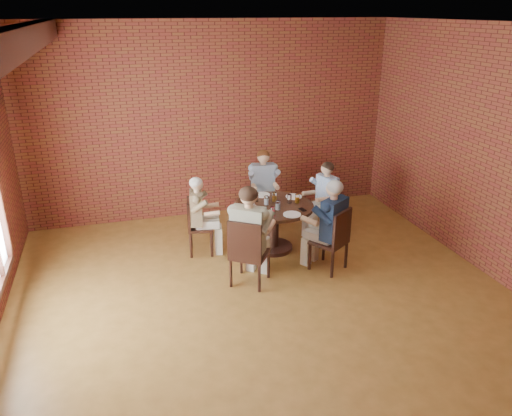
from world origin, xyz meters
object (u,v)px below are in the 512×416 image
object	(u,v)px
chair_c	(196,224)
diner_e	(330,226)
chair_e	(334,238)
diner_a	(324,200)
chair_b	(263,194)
chair_d	(247,251)
diner_b	(263,188)
diner_d	(250,236)
smartphone	(303,210)
chair_a	(327,207)
diner_c	(200,216)
dining_table	(273,218)

from	to	relation	value
chair_c	diner_e	distance (m)	2.04
chair_e	diner_a	bearing A→B (deg)	-140.67
chair_b	chair_d	bearing A→B (deg)	-103.44
diner_b	diner_d	world-z (taller)	diner_d
smartphone	chair_a	bearing A→B (deg)	31.99
diner_c	chair_d	xyz separation A→B (m)	(0.42, -1.17, -0.09)
dining_table	chair_a	xyz separation A→B (m)	(1.04, 0.30, -0.04)
chair_a	diner_c	xyz separation A→B (m)	(-2.15, -0.10, 0.12)
diner_a	chair_e	bearing A→B (deg)	-32.44
diner_b	smartphone	size ratio (longest dim) A/B	9.53
chair_a	diner_a	bearing A→B (deg)	-90.00
diner_a	diner_b	bearing A→B (deg)	-149.29
chair_b	diner_c	world-z (taller)	diner_c
dining_table	chair_b	size ratio (longest dim) A/B	1.33
chair_a	chair_e	xyz separation A→B (m)	(-0.42, -1.21, 0.03)
dining_table	diner_c	size ratio (longest dim) A/B	1.01
chair_a	chair_b	world-z (taller)	chair_b
diner_e	chair_e	bearing A→B (deg)	90.00
chair_d	chair_e	world-z (taller)	chair_d
chair_e	diner_c	bearing A→B (deg)	-66.73
chair_c	diner_c	bearing A→B (deg)	-90.00
diner_c	chair_d	size ratio (longest dim) A/B	1.25
dining_table	chair_e	size ratio (longest dim) A/B	1.29
chair_a	chair_b	xyz separation A→B (m)	(-0.87, 0.82, 0.01)
smartphone	dining_table	bearing A→B (deg)	128.31
diner_b	diner_c	xyz separation A→B (m)	(-1.27, -0.85, -0.04)
diner_d	chair_e	bearing A→B (deg)	-145.63
chair_b	diner_d	xyz separation A→B (m)	(-0.80, -2.01, 0.20)
diner_b	diner_e	world-z (taller)	diner_e
chair_a	diner_a	distance (m)	0.16
chair_b	diner_d	distance (m)	2.18
chair_a	diner_e	size ratio (longest dim) A/B	0.66
dining_table	chair_d	distance (m)	1.19
chair_d	diner_a	bearing A→B (deg)	-107.80
dining_table	chair_d	xyz separation A→B (m)	(-0.68, -0.97, -0.00)
diner_d	dining_table	bearing A→B (deg)	-90.00
smartphone	chair_e	bearing A→B (deg)	-75.88
diner_a	chair_c	xyz separation A→B (m)	(-2.15, -0.07, -0.15)
diner_e	diner_a	bearing A→B (deg)	-144.05
dining_table	smartphone	bearing A→B (deg)	-41.90
diner_d	smartphone	distance (m)	1.14
chair_b	smartphone	bearing A→B (deg)	-74.02
diner_b	diner_d	bearing A→B (deg)	-103.38
diner_c	chair_e	bearing A→B (deg)	-112.72
smartphone	chair_c	bearing A→B (deg)	151.36
diner_d	diner_e	bearing A→B (deg)	-142.09
diner_c	diner_e	world-z (taller)	diner_e
chair_a	chair_d	xyz separation A→B (m)	(-1.73, -1.27, 0.04)
diner_c	dining_table	bearing A→B (deg)	-90.00
chair_a	diner_e	bearing A→B (deg)	-38.66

